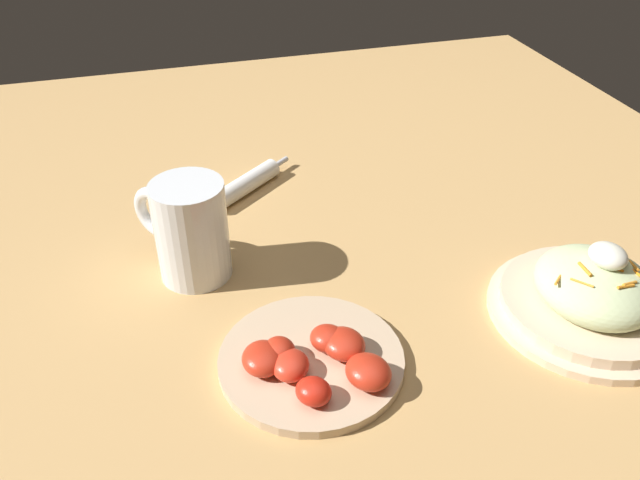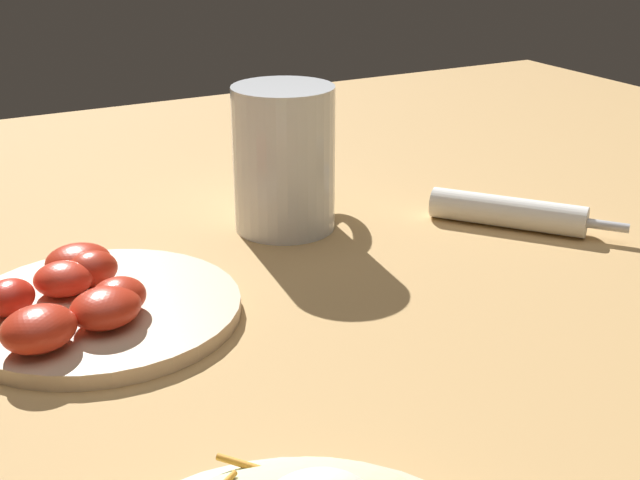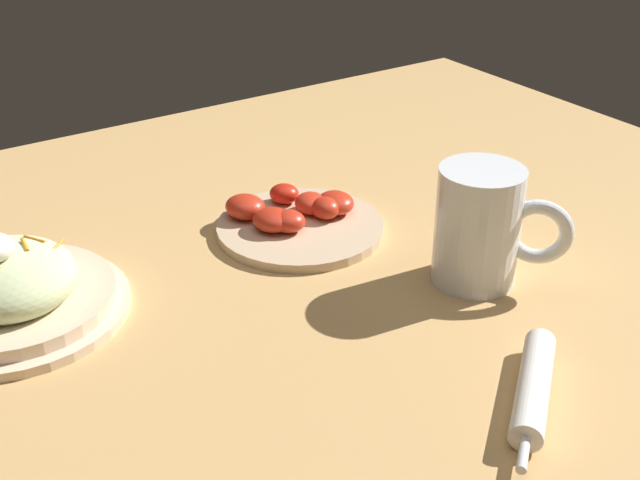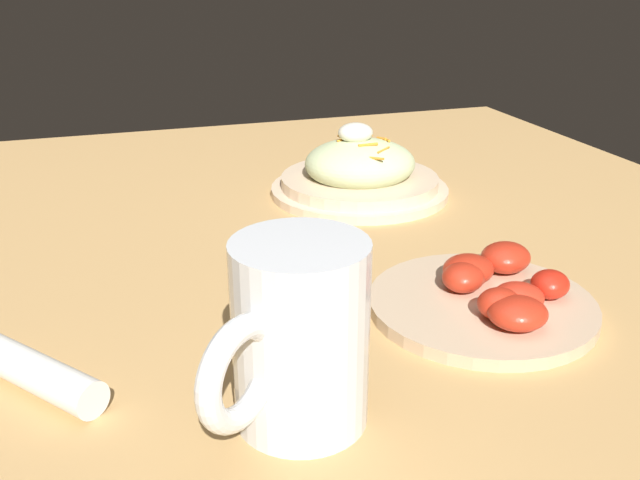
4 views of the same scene
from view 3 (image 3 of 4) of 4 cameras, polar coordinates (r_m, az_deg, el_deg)
name	(u,v)px [view 3 (image 3 of 4)]	position (r m, az deg, el deg)	size (l,w,h in m)	color
ground_plane	(374,353)	(0.79, 3.78, -7.83)	(1.43, 1.43, 0.00)	tan
salad_plate	(11,290)	(0.89, -20.71, -3.26)	(0.24, 0.24, 0.09)	beige
beer_mug	(480,232)	(0.89, 11.04, 0.58)	(0.12, 0.11, 0.13)	white
napkin_roll	(533,388)	(0.75, 14.61, -9.90)	(0.13, 0.15, 0.03)	white
tomato_plate	(297,220)	(1.00, -1.63, 1.43)	(0.20, 0.20, 0.04)	#D1B28E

